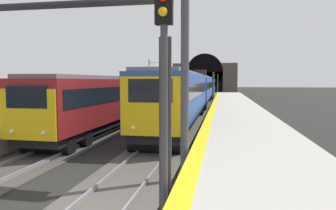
# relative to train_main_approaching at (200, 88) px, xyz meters

# --- Properties ---
(platform_right_edge_strip) EXTENTS (112.00, 0.50, 0.01)m
(platform_right_edge_strip) POSITION_rel_train_main_approaching_xyz_m (-37.05, -2.35, -1.24)
(platform_right_edge_strip) COLOR yellow
(platform_right_edge_strip) RESTS_ON platform_right
(train_main_approaching) EXTENTS (61.16, 2.96, 5.00)m
(train_main_approaching) POSITION_rel_train_main_approaching_xyz_m (0.00, 0.00, 0.00)
(train_main_approaching) COLOR #264C99
(train_main_approaching) RESTS_ON ground_plane
(train_adjacent_platform) EXTENTS (42.53, 3.12, 4.67)m
(train_adjacent_platform) POSITION_rel_train_main_approaching_xyz_m (-10.99, 4.80, -0.17)
(train_adjacent_platform) COLOR maroon
(train_adjacent_platform) RESTS_ON ground_plane
(railway_signal_near) EXTENTS (0.39, 0.38, 5.43)m
(railway_signal_near) POSITION_rel_train_main_approaching_xyz_m (-37.09, -1.90, 0.82)
(railway_signal_near) COLOR #38383D
(railway_signal_near) RESTS_ON ground_plane
(railway_signal_mid) EXTENTS (0.39, 0.38, 4.72)m
(railway_signal_mid) POSITION_rel_train_main_approaching_xyz_m (-0.23, -1.90, 0.54)
(railway_signal_mid) COLOR #4C4C54
(railway_signal_mid) RESTS_ON ground_plane
(railway_signal_far) EXTENTS (0.39, 0.38, 5.24)m
(railway_signal_far) POSITION_rel_train_main_approaching_xyz_m (37.39, -1.90, 0.83)
(railway_signal_far) COLOR #4C4C54
(railway_signal_far) RESTS_ON ground_plane
(overhead_signal_gantry) EXTENTS (0.70, 8.88, 6.96)m
(overhead_signal_gantry) POSITION_rel_train_main_approaching_xyz_m (-33.45, 2.40, 2.94)
(overhead_signal_gantry) COLOR #3F3F47
(overhead_signal_gantry) RESTS_ON ground_plane
(tunnel_portal) EXTENTS (2.52, 20.08, 11.85)m
(tunnel_portal) POSITION_rel_train_main_approaching_xyz_m (53.12, 2.40, 2.14)
(tunnel_portal) COLOR #51473D
(tunnel_portal) RESTS_ON ground_plane
(catenary_mast_far) EXTENTS (0.22, 2.22, 7.82)m
(catenary_mast_far) POSITION_rel_train_main_approaching_xyz_m (17.99, 11.80, 1.68)
(catenary_mast_far) COLOR #595B60
(catenary_mast_far) RESTS_ON ground_plane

